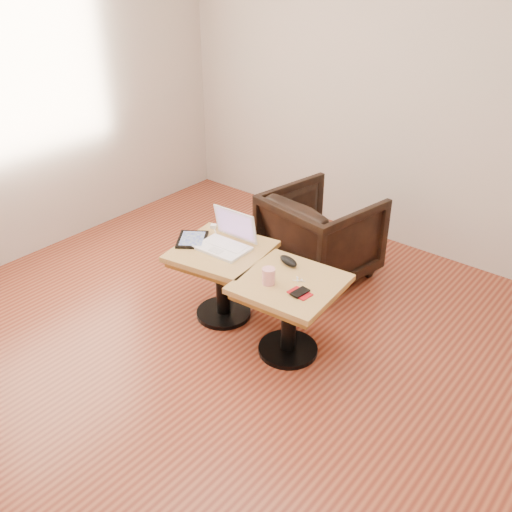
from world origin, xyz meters
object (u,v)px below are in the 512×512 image
Objects in this scene: armchair at (320,235)px; striped_cup at (269,276)px; side_table_right at (290,300)px; laptop at (227,240)px; side_table_left at (222,266)px.

striped_cup is at bearing 116.62° from armchair.
side_table_right is 0.59m from laptop.
side_table_right is at bearing -13.41° from side_table_left.
laptop is at bearing 71.64° from side_table_left.
side_table_left is 1.07× the size of side_table_right.
laptop is 0.46× the size of armchair.
laptop is 0.86m from armchair.
side_table_left is at bearing 87.46° from armchair.
striped_cup is 1.05m from armchair.
laptop is 0.51m from striped_cup.
side_table_left and side_table_right have the same top height.
side_table_left is 6.71× the size of striped_cup.
side_table_left is 1.95× the size of laptop.
side_table_left is at bearing 164.88° from striped_cup.
striped_cup is (0.48, -0.13, 0.18)m from side_table_left.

